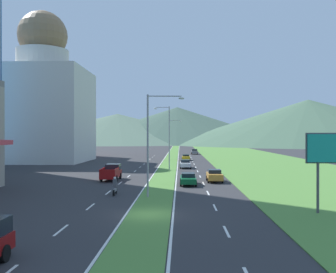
% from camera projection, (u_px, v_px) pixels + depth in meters
% --- Properties ---
extents(ground_plane, '(600.00, 600.00, 0.00)m').
position_uv_depth(ground_plane, '(149.00, 215.00, 27.92)').
color(ground_plane, '#2D2D30').
extents(grass_median, '(3.20, 240.00, 0.06)m').
position_uv_depth(grass_median, '(170.00, 160.00, 87.89)').
color(grass_median, '#518438').
rests_on(grass_median, ground_plane).
extents(grass_verge_right, '(24.00, 240.00, 0.06)m').
position_uv_depth(grass_verge_right, '(260.00, 161.00, 87.22)').
color(grass_verge_right, '#518438').
rests_on(grass_verge_right, ground_plane).
extents(lane_dash_left_2, '(0.16, 2.80, 0.01)m').
position_uv_depth(lane_dash_left_2, '(61.00, 230.00, 23.48)').
color(lane_dash_left_2, silver).
rests_on(lane_dash_left_2, ground_plane).
extents(lane_dash_left_3, '(0.16, 2.80, 0.01)m').
position_uv_depth(lane_dash_left_3, '(90.00, 207.00, 31.17)').
color(lane_dash_left_3, silver).
rests_on(lane_dash_left_3, ground_plane).
extents(lane_dash_left_4, '(0.16, 2.80, 0.01)m').
position_uv_depth(lane_dash_left_4, '(108.00, 192.00, 38.87)').
color(lane_dash_left_4, silver).
rests_on(lane_dash_left_4, ground_plane).
extents(lane_dash_left_5, '(0.16, 2.80, 0.01)m').
position_uv_depth(lane_dash_left_5, '(120.00, 183.00, 46.56)').
color(lane_dash_left_5, silver).
rests_on(lane_dash_left_5, ground_plane).
extents(lane_dash_left_6, '(0.16, 2.80, 0.01)m').
position_uv_depth(lane_dash_left_6, '(129.00, 176.00, 54.25)').
color(lane_dash_left_6, silver).
rests_on(lane_dash_left_6, ground_plane).
extents(lane_dash_left_7, '(0.16, 2.80, 0.01)m').
position_uv_depth(lane_dash_left_7, '(135.00, 171.00, 61.95)').
color(lane_dash_left_7, silver).
rests_on(lane_dash_left_7, ground_plane).
extents(lane_dash_left_8, '(0.16, 2.80, 0.01)m').
position_uv_depth(lane_dash_left_8, '(140.00, 167.00, 69.64)').
color(lane_dash_left_8, silver).
rests_on(lane_dash_left_8, ground_plane).
extents(lane_dash_left_9, '(0.16, 2.80, 0.01)m').
position_uv_depth(lane_dash_left_9, '(144.00, 164.00, 77.33)').
color(lane_dash_left_9, silver).
rests_on(lane_dash_left_9, ground_plane).
extents(lane_dash_left_10, '(0.16, 2.80, 0.01)m').
position_uv_depth(lane_dash_left_10, '(147.00, 161.00, 85.03)').
color(lane_dash_left_10, silver).
rests_on(lane_dash_left_10, ground_plane).
extents(lane_dash_left_11, '(0.16, 2.80, 0.01)m').
position_uv_depth(lane_dash_left_11, '(150.00, 159.00, 92.72)').
color(lane_dash_left_11, silver).
rests_on(lane_dash_left_11, ground_plane).
extents(lane_dash_left_12, '(0.16, 2.80, 0.01)m').
position_uv_depth(lane_dash_left_12, '(152.00, 157.00, 100.42)').
color(lane_dash_left_12, silver).
rests_on(lane_dash_left_12, ground_plane).
extents(lane_dash_left_13, '(0.16, 2.80, 0.01)m').
position_uv_depth(lane_dash_left_13, '(154.00, 156.00, 108.11)').
color(lane_dash_left_13, silver).
rests_on(lane_dash_left_13, ground_plane).
extents(lane_dash_right_2, '(0.16, 2.80, 0.01)m').
position_uv_depth(lane_dash_right_2, '(226.00, 231.00, 23.15)').
color(lane_dash_right_2, silver).
rests_on(lane_dash_right_2, ground_plane).
extents(lane_dash_right_3, '(0.16, 2.80, 0.01)m').
position_uv_depth(lane_dash_right_3, '(215.00, 207.00, 30.84)').
color(lane_dash_right_3, silver).
rests_on(lane_dash_right_3, ground_plane).
extents(lane_dash_right_4, '(0.16, 2.80, 0.01)m').
position_uv_depth(lane_dash_right_4, '(208.00, 193.00, 38.54)').
color(lane_dash_right_4, silver).
rests_on(lane_dash_right_4, ground_plane).
extents(lane_dash_right_5, '(0.16, 2.80, 0.01)m').
position_uv_depth(lane_dash_right_5, '(203.00, 183.00, 46.23)').
color(lane_dash_right_5, silver).
rests_on(lane_dash_right_5, ground_plane).
extents(lane_dash_right_6, '(0.16, 2.80, 0.01)m').
position_uv_depth(lane_dash_right_6, '(200.00, 176.00, 53.92)').
color(lane_dash_right_6, silver).
rests_on(lane_dash_right_6, ground_plane).
extents(lane_dash_right_7, '(0.16, 2.80, 0.01)m').
position_uv_depth(lane_dash_right_7, '(198.00, 171.00, 61.62)').
color(lane_dash_right_7, silver).
rests_on(lane_dash_right_7, ground_plane).
extents(lane_dash_right_8, '(0.16, 2.80, 0.01)m').
position_uv_depth(lane_dash_right_8, '(196.00, 167.00, 69.31)').
color(lane_dash_right_8, silver).
rests_on(lane_dash_right_8, ground_plane).
extents(lane_dash_right_9, '(0.16, 2.80, 0.01)m').
position_uv_depth(lane_dash_right_9, '(194.00, 164.00, 77.00)').
color(lane_dash_right_9, silver).
rests_on(lane_dash_right_9, ground_plane).
extents(lane_dash_right_10, '(0.16, 2.80, 0.01)m').
position_uv_depth(lane_dash_right_10, '(193.00, 161.00, 84.70)').
color(lane_dash_right_10, silver).
rests_on(lane_dash_right_10, ground_plane).
extents(lane_dash_right_11, '(0.16, 2.80, 0.01)m').
position_uv_depth(lane_dash_right_11, '(192.00, 159.00, 92.39)').
color(lane_dash_right_11, silver).
rests_on(lane_dash_right_11, ground_plane).
extents(lane_dash_right_12, '(0.16, 2.80, 0.01)m').
position_uv_depth(lane_dash_right_12, '(191.00, 157.00, 100.09)').
color(lane_dash_right_12, silver).
rests_on(lane_dash_right_12, ground_plane).
extents(lane_dash_right_13, '(0.16, 2.80, 0.01)m').
position_uv_depth(lane_dash_right_13, '(190.00, 156.00, 107.78)').
color(lane_dash_right_13, silver).
rests_on(lane_dash_right_13, ground_plane).
extents(edge_line_median_left, '(0.16, 240.00, 0.01)m').
position_uv_depth(edge_line_median_left, '(163.00, 160.00, 87.94)').
color(edge_line_median_left, silver).
rests_on(edge_line_median_left, ground_plane).
extents(edge_line_median_right, '(0.16, 240.00, 0.01)m').
position_uv_depth(edge_line_median_right, '(178.00, 161.00, 87.83)').
color(edge_line_median_right, silver).
rests_on(edge_line_median_right, ground_plane).
extents(domed_building, '(19.56, 19.56, 33.52)m').
position_uv_depth(domed_building, '(43.00, 102.00, 84.66)').
color(domed_building, silver).
rests_on(domed_building, ground_plane).
extents(midrise_colored, '(13.32, 13.32, 24.12)m').
position_uv_depth(midrise_colored, '(46.00, 113.00, 107.06)').
color(midrise_colored, '#D83847').
rests_on(midrise_colored, ground_plane).
extents(hill_far_left, '(175.49, 175.49, 21.99)m').
position_uv_depth(hill_far_left, '(118.00, 128.00, 286.19)').
color(hill_far_left, '#516B56').
rests_on(hill_far_left, ground_plane).
extents(hill_far_center, '(168.20, 168.20, 27.52)m').
position_uv_depth(hill_far_center, '(177.00, 125.00, 292.87)').
color(hill_far_center, '#3D5647').
rests_on(hill_far_center, ground_plane).
extents(hill_far_right, '(185.29, 185.29, 28.91)m').
position_uv_depth(hill_far_right, '(308.00, 122.00, 245.38)').
color(hill_far_right, '#47664C').
rests_on(hill_far_right, ground_plane).
extents(street_lamp_near, '(3.54, 0.44, 9.72)m').
position_uv_depth(street_lamp_near, '(152.00, 138.00, 35.73)').
color(street_lamp_near, '#99999E').
rests_on(street_lamp_near, ground_plane).
extents(street_lamp_mid, '(2.68, 0.34, 10.71)m').
position_uv_depth(street_lamp_mid, '(168.00, 134.00, 63.68)').
color(street_lamp_mid, '#99999E').
rests_on(street_lamp_mid, ground_plane).
extents(street_lamp_far, '(3.13, 0.28, 9.62)m').
position_uv_depth(street_lamp_far, '(170.00, 137.00, 91.71)').
color(street_lamp_far, '#99999E').
rests_on(street_lamp_far, ground_plane).
extents(car_0, '(1.96, 4.80, 1.39)m').
position_uv_depth(car_0, '(188.00, 179.00, 44.98)').
color(car_0, '#0C5128').
rests_on(car_0, ground_plane).
extents(car_1, '(1.98, 4.59, 1.59)m').
position_uv_depth(car_1, '(195.00, 152.00, 117.17)').
color(car_1, slate).
rests_on(car_1, ground_plane).
extents(car_3, '(1.95, 4.15, 1.53)m').
position_uv_depth(car_3, '(215.00, 176.00, 47.90)').
color(car_3, '#C6842D').
rests_on(car_3, ground_plane).
extents(car_4, '(1.92, 4.61, 1.36)m').
position_uv_depth(car_4, '(186.00, 157.00, 89.16)').
color(car_4, yellow).
rests_on(car_4, ground_plane).
extents(car_5, '(1.99, 4.62, 1.49)m').
position_uv_depth(car_5, '(185.00, 164.00, 67.83)').
color(car_5, silver).
rests_on(car_5, ground_plane).
extents(pickup_truck_1, '(2.18, 5.40, 2.00)m').
position_uv_depth(pickup_truck_1, '(111.00, 172.00, 49.90)').
color(pickup_truck_1, maroon).
rests_on(pickup_truck_1, ground_plane).
extents(motorcycle_rider, '(0.36, 2.00, 1.80)m').
position_uv_depth(motorcycle_rider, '(115.00, 187.00, 37.32)').
color(motorcycle_rider, black).
rests_on(motorcycle_rider, ground_plane).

